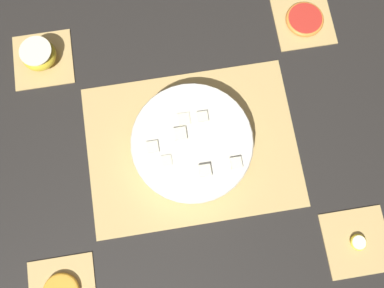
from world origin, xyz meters
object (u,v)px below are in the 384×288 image
object	(u,v)px
apple_half	(39,55)
grapefruit_slice	(305,19)
banana_coin_single	(358,242)
fruit_salad_bowl	(192,143)

from	to	relation	value
apple_half	grapefruit_slice	distance (m)	0.64
apple_half	grapefruit_slice	xyz separation A→B (m)	(0.64, -0.00, -0.02)
banana_coin_single	fruit_salad_bowl	bearing A→B (deg)	140.22
banana_coin_single	apple_half	bearing A→B (deg)	140.26
apple_half	banana_coin_single	xyz separation A→B (m)	(0.64, -0.53, -0.02)
apple_half	grapefruit_slice	size ratio (longest dim) A/B	0.86
fruit_salad_bowl	apple_half	bearing A→B (deg)	140.30
fruit_salad_bowl	grapefruit_slice	world-z (taller)	fruit_salad_bowl
apple_half	grapefruit_slice	bearing A→B (deg)	-0.00
fruit_salad_bowl	apple_half	size ratio (longest dim) A/B	3.32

